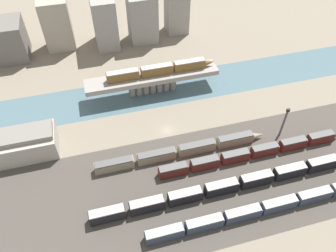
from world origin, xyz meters
TOP-DOWN VIEW (x-y plane):
  - ground_plane at (0.00, 0.00)m, footprint 400.00×400.00m
  - railbed_yard at (0.00, -24.00)m, footprint 280.00×42.00m
  - river_water at (0.00, 22.08)m, footprint 320.00×19.24m
  - bridge at (0.00, 22.08)m, footprint 51.40×8.14m
  - train_on_bridge at (3.16, 22.08)m, footprint 42.28×2.72m
  - train_yard_near at (18.36, -37.80)m, footprint 70.51×2.74m
  - train_yard_mid at (15.69, -28.36)m, footprint 92.39×2.90m
  - train_yard_far at (23.83, -18.47)m, footprint 64.09×2.72m
  - train_yard_outer at (1.65, -11.59)m, footprint 57.86×2.80m
  - warehouse_building at (-50.73, 2.65)m, footprint 27.30×11.58m
  - signal_tower at (37.28, -12.10)m, footprint 1.00×0.71m
  - city_block_far_left at (-55.81, 62.01)m, footprint 17.04×15.83m
  - city_block_left at (-33.23, 64.50)m, footprint 12.22×10.28m
  - city_block_center at (-12.56, 61.24)m, footprint 9.94×16.00m
  - city_block_right at (4.58, 60.75)m, footprint 12.61×11.53m
  - city_block_far_right at (21.90, 64.34)m, footprint 10.07×9.80m

SIDE VIEW (x-z plane):
  - ground_plane at x=0.00m, z-range 0.00..0.00m
  - river_water at x=0.00m, z-range 0.00..0.01m
  - railbed_yard at x=0.00m, z-range 0.00..0.01m
  - train_yard_outer at x=1.65m, z-range -0.04..3.56m
  - train_yard_near at x=18.36m, z-range -0.03..3.71m
  - train_yard_far at x=23.83m, z-range -0.03..3.77m
  - train_yard_mid at x=15.69m, z-range -0.03..4.12m
  - warehouse_building at x=-50.73m, z-range -0.23..9.02m
  - bridge at x=0.00m, z-range 1.96..10.08m
  - signal_tower at x=37.28m, z-range 0.21..12.53m
  - city_block_far_left at x=-55.81m, z-range 0.00..16.51m
  - train_on_bridge at x=3.16m, z-range 8.08..11.89m
  - city_block_far_right at x=21.90m, z-range 0.00..20.36m
  - city_block_right at x=4.58m, z-range 0.00..21.86m
  - city_block_left at x=-33.23m, z-range 0.00..22.58m
  - city_block_center at x=-12.56m, z-range 0.00..22.96m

